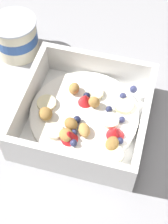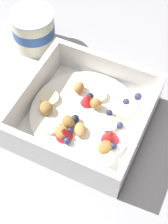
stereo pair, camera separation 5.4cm
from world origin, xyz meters
TOP-DOWN VIEW (x-y plane):
  - ground_plane at (0.00, 0.00)m, footprint 2.40×2.40m
  - fruit_bowl at (-0.02, -0.00)m, footprint 0.20×0.20m
  - yogurt_cup at (-0.18, 0.12)m, footprint 0.08×0.08m

SIDE VIEW (x-z plane):
  - ground_plane at x=0.00m, z-range 0.00..0.00m
  - fruit_bowl at x=-0.02m, z-range -0.01..0.05m
  - yogurt_cup at x=-0.18m, z-range 0.00..0.07m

